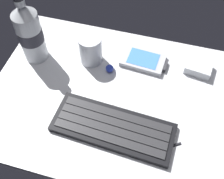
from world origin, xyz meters
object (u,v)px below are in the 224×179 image
(juice_cup, at_px, (91,50))
(keyboard, at_px, (113,127))
(trackball_mouse, at_px, (110,68))
(water_bottle, at_px, (30,33))
(stylus_pen, at_px, (162,148))
(charger_block, at_px, (199,67))
(handheld_device, at_px, (144,60))

(juice_cup, bearing_deg, keyboard, -58.81)
(juice_cup, bearing_deg, trackball_mouse, -23.04)
(keyboard, relative_size, water_bottle, 1.42)
(water_bottle, bearing_deg, keyboard, -31.48)
(keyboard, bearing_deg, stylus_pen, -8.95)
(keyboard, distance_m, water_bottle, 0.33)
(keyboard, bearing_deg, trackball_mouse, 108.54)
(charger_block, relative_size, stylus_pen, 0.74)
(keyboard, height_order, trackball_mouse, trackball_mouse)
(charger_block, bearing_deg, trackball_mouse, -163.63)
(handheld_device, bearing_deg, water_bottle, -168.93)
(juice_cup, height_order, charger_block, juice_cup)
(charger_block, xyz_separation_m, stylus_pen, (-0.06, -0.26, -0.01))
(handheld_device, height_order, juice_cup, juice_cup)
(charger_block, bearing_deg, handheld_device, -175.58)
(keyboard, height_order, water_bottle, water_bottle)
(handheld_device, distance_m, trackball_mouse, 0.10)
(handheld_device, distance_m, stylus_pen, 0.26)
(keyboard, relative_size, handheld_device, 2.24)
(juice_cup, xyz_separation_m, stylus_pen, (0.24, -0.22, -0.04))
(keyboard, height_order, juice_cup, juice_cup)
(keyboard, bearing_deg, water_bottle, 148.52)
(handheld_device, bearing_deg, charger_block, 4.42)
(trackball_mouse, relative_size, stylus_pen, 0.23)
(handheld_device, distance_m, juice_cup, 0.15)
(keyboard, height_order, handheld_device, keyboard)
(juice_cup, distance_m, stylus_pen, 0.33)
(water_bottle, bearing_deg, juice_cup, 10.12)
(stylus_pen, bearing_deg, keyboard, 138.79)
(handheld_device, relative_size, stylus_pen, 1.39)
(water_bottle, bearing_deg, stylus_pen, -25.29)
(charger_block, distance_m, trackball_mouse, 0.25)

